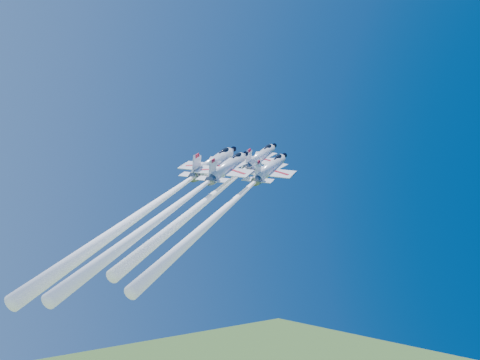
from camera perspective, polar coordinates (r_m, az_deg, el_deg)
jet_lead at (r=90.92m, az=-2.10°, el=-0.97°), size 38.85×21.91×38.77m
jet_left at (r=85.58m, az=-8.20°, el=-1.91°), size 40.65×22.92×38.72m
jet_right at (r=85.91m, az=-0.69°, el=-2.24°), size 37.05×20.89×35.49m
jet_slot at (r=79.53m, az=-6.26°, el=-2.32°), size 36.03×20.32×34.67m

